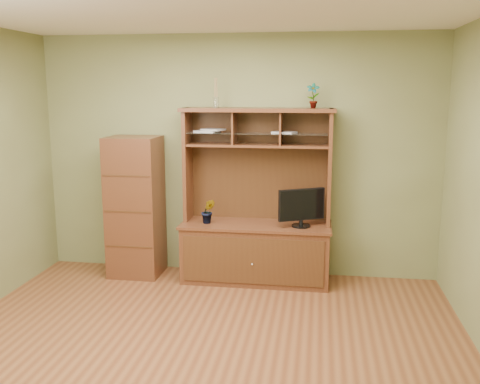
# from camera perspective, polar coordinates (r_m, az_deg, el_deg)

# --- Properties ---
(room) EXTENTS (4.54, 4.04, 2.74)m
(room) POSITION_cam_1_polar(r_m,az_deg,el_deg) (4.11, -4.58, 0.36)
(room) COLOR brown
(room) RESTS_ON ground
(media_hutch) EXTENTS (1.66, 0.61, 1.90)m
(media_hutch) POSITION_cam_1_polar(r_m,az_deg,el_deg) (5.92, 1.72, -4.53)
(media_hutch) COLOR #452413
(media_hutch) RESTS_ON room
(monitor) EXTENTS (0.48, 0.28, 0.41)m
(monitor) POSITION_cam_1_polar(r_m,az_deg,el_deg) (5.72, 6.57, -1.59)
(monitor) COLOR black
(monitor) RESTS_ON media_hutch
(orchid_plant) EXTENTS (0.17, 0.15, 0.27)m
(orchid_plant) POSITION_cam_1_polar(r_m,az_deg,el_deg) (5.86, -3.42, -2.06)
(orchid_plant) COLOR #21511B
(orchid_plant) RESTS_ON media_hutch
(top_plant) EXTENTS (0.14, 0.10, 0.26)m
(top_plant) POSITION_cam_1_polar(r_m,az_deg,el_deg) (5.74, 7.79, 10.16)
(top_plant) COLOR #2E6021
(top_plant) RESTS_ON media_hutch
(reed_diffuser) EXTENTS (0.06, 0.06, 0.32)m
(reed_diffuser) POSITION_cam_1_polar(r_m,az_deg,el_deg) (5.85, -2.58, 10.18)
(reed_diffuser) COLOR silver
(reed_diffuser) RESTS_ON media_hutch
(magazines) EXTENTS (1.13, 0.25, 0.04)m
(magazines) POSITION_cam_1_polar(r_m,az_deg,el_deg) (5.83, -0.67, 6.51)
(magazines) COLOR #A2A3A7
(magazines) RESTS_ON media_hutch
(side_cabinet) EXTENTS (0.57, 0.51, 1.58)m
(side_cabinet) POSITION_cam_1_polar(r_m,az_deg,el_deg) (6.16, -11.10, -1.53)
(side_cabinet) COLOR #452413
(side_cabinet) RESTS_ON room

